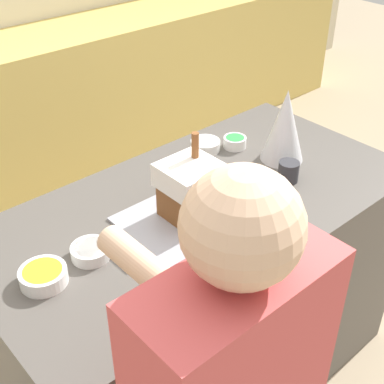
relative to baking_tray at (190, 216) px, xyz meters
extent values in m
plane|color=tan|center=(0.08, 0.04, -0.93)|extent=(12.00, 12.00, 0.00)
cube|color=#514C47|center=(0.08, 0.04, -0.47)|extent=(1.57, 0.80, 0.93)
cube|color=#9E9EA8|center=(0.00, 0.00, 0.00)|extent=(0.44, 0.34, 0.01)
cube|color=brown|center=(0.00, 0.00, 0.06)|extent=(0.16, 0.16, 0.11)
cube|color=white|center=(0.00, 0.00, 0.16)|extent=(0.18, 0.17, 0.08)
cylinder|color=brown|center=(0.04, 0.03, 0.24)|extent=(0.02, 0.02, 0.09)
cone|color=silver|center=(0.52, 0.05, 0.14)|extent=(0.17, 0.17, 0.29)
cylinder|color=white|center=(-0.52, 0.04, 0.02)|extent=(0.14, 0.14, 0.05)
cylinder|color=orange|center=(-0.52, 0.04, 0.04)|extent=(0.11, 0.11, 0.01)
cylinder|color=white|center=(0.45, 0.24, 0.02)|extent=(0.09, 0.09, 0.04)
cylinder|color=green|center=(0.45, 0.24, 0.03)|extent=(0.08, 0.08, 0.01)
cylinder|color=silver|center=(-0.36, 0.05, 0.02)|extent=(0.12, 0.12, 0.04)
cylinder|color=brown|center=(-0.36, 0.05, 0.03)|extent=(0.10, 0.10, 0.01)
cylinder|color=white|center=(0.34, 0.30, 0.02)|extent=(0.12, 0.12, 0.04)
cylinder|color=brown|center=(0.34, 0.30, 0.03)|extent=(0.10, 0.10, 0.01)
cylinder|color=#2D2D33|center=(0.42, -0.07, 0.03)|extent=(0.08, 0.08, 0.08)
sphere|color=#DBAD89|center=(-0.44, -0.63, 0.54)|extent=(0.21, 0.21, 0.21)
cylinder|color=#DBAD89|center=(-0.44, -0.42, 0.27)|extent=(0.07, 0.41, 0.07)
camera|label=1|loc=(-0.94, -1.08, 1.06)|focal=50.00mm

